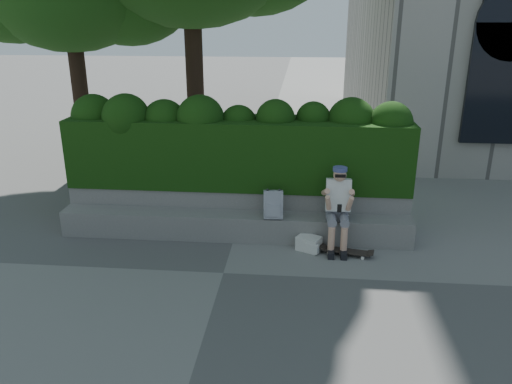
# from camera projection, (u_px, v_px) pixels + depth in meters

# --- Properties ---
(ground) EXTENTS (80.00, 80.00, 0.00)m
(ground) POSITION_uv_depth(u_px,v_px,m) (223.00, 273.00, 7.48)
(ground) COLOR slate
(ground) RESTS_ON ground
(bench_ledge) EXTENTS (6.00, 0.45, 0.45)m
(bench_ledge) POSITION_uv_depth(u_px,v_px,m) (234.00, 226.00, 8.58)
(bench_ledge) COLOR gray
(bench_ledge) RESTS_ON ground
(planter_wall) EXTENTS (6.00, 0.50, 0.75)m
(planter_wall) POSITION_uv_depth(u_px,v_px,m) (238.00, 208.00, 8.97)
(planter_wall) COLOR gray
(planter_wall) RESTS_ON ground
(hedge) EXTENTS (6.00, 1.00, 1.20)m
(hedge) POSITION_uv_depth(u_px,v_px,m) (238.00, 152.00, 8.85)
(hedge) COLOR black
(hedge) RESTS_ON planter_wall
(person) EXTENTS (0.40, 0.76, 1.38)m
(person) POSITION_uv_depth(u_px,v_px,m) (338.00, 205.00, 8.08)
(person) COLOR slate
(person) RESTS_ON ground
(skateboard) EXTENTS (0.79, 0.34, 0.08)m
(skateboard) POSITION_uv_depth(u_px,v_px,m) (346.00, 251.00, 8.02)
(skateboard) COLOR black
(skateboard) RESTS_ON ground
(backpack_plaid) EXTENTS (0.33, 0.20, 0.47)m
(backpack_plaid) POSITION_uv_depth(u_px,v_px,m) (273.00, 205.00, 8.27)
(backpack_plaid) COLOR #B2B3B7
(backpack_plaid) RESTS_ON bench_ledge
(backpack_ground) EXTENTS (0.45, 0.40, 0.24)m
(backpack_ground) POSITION_uv_depth(u_px,v_px,m) (309.00, 243.00, 8.18)
(backpack_ground) COLOR silver
(backpack_ground) RESTS_ON ground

